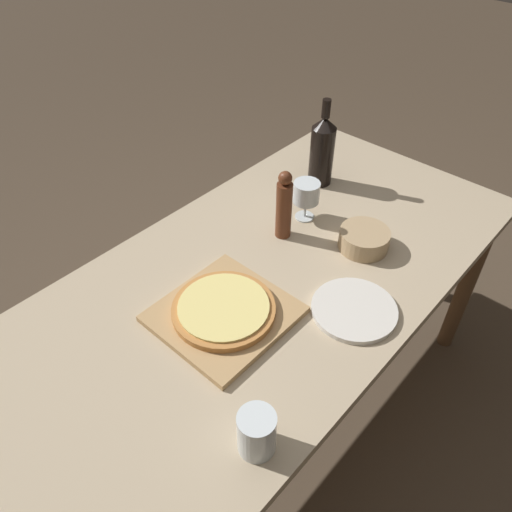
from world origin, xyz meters
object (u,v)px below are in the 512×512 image
object	(u,v)px
wine_bottle	(322,150)
pepper_mill	(284,206)
wine_glass	(306,193)
small_bowl	(364,239)
pizza	(224,309)

from	to	relation	value
wine_bottle	pepper_mill	size ratio (longest dim) A/B	1.35
wine_glass	small_bowl	size ratio (longest dim) A/B	0.87
wine_glass	small_bowl	xyz separation A→B (m)	(0.22, 0.00, -0.06)
pizza	small_bowl	distance (m)	0.48
pizza	pepper_mill	bearing A→B (deg)	105.78
pepper_mill	wine_glass	xyz separation A→B (m)	(-0.00, 0.11, -0.01)
wine_bottle	wine_glass	xyz separation A→B (m)	(0.09, -0.20, -0.03)
pepper_mill	small_bowl	bearing A→B (deg)	28.17
small_bowl	wine_bottle	bearing A→B (deg)	147.45
pizza	wine_glass	xyz separation A→B (m)	(-0.11, 0.47, 0.06)
wine_bottle	pepper_mill	world-z (taller)	wine_bottle
pizza	wine_bottle	distance (m)	0.70
pizza	wine_glass	size ratio (longest dim) A/B	2.04
wine_glass	pizza	bearing A→B (deg)	-77.40
pizza	wine_glass	world-z (taller)	wine_glass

